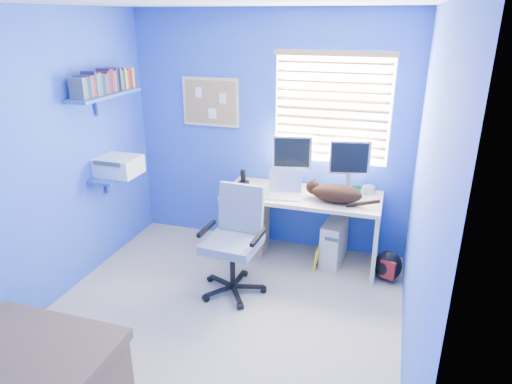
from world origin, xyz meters
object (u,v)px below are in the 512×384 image
(laptop, at_px, (284,186))
(tower_pc, at_px, (334,241))
(office_chair, at_px, (235,254))
(cat, at_px, (337,194))
(desk, at_px, (301,227))

(laptop, relative_size, tower_pc, 0.73)
(tower_pc, relative_size, office_chair, 0.46)
(laptop, xyz_separation_m, cat, (0.52, 0.02, -0.02))
(laptop, relative_size, office_chair, 0.33)
(laptop, distance_m, tower_pc, 0.82)
(desk, distance_m, laptop, 0.52)
(laptop, bearing_deg, tower_pc, 12.29)
(desk, xyz_separation_m, tower_pc, (0.34, 0.07, -0.14))
(laptop, xyz_separation_m, tower_pc, (0.50, 0.19, -0.62))
(desk, distance_m, tower_pc, 0.38)
(tower_pc, height_order, office_chair, office_chair)
(tower_pc, bearing_deg, desk, -162.07)
(desk, xyz_separation_m, cat, (0.36, -0.11, 0.46))
(desk, bearing_deg, office_chair, -122.16)
(desk, height_order, cat, cat)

